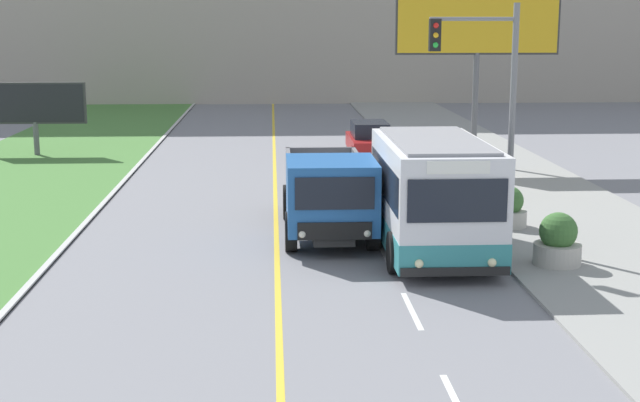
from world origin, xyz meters
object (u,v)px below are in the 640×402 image
(billboard_small, at_px, (34,105))
(traffic_light_mast, at_px, (489,95))
(billboard_large, at_px, (478,20))
(planter_round_near, at_px, (558,242))
(city_bus, at_px, (434,197))
(planter_round_far, at_px, (456,163))
(car_distant, at_px, (370,139))
(planter_round_second, at_px, (508,209))
(planter_round_third, at_px, (484,182))
(dump_truck, at_px, (329,196))

(billboard_small, bearing_deg, traffic_light_mast, -46.96)
(billboard_large, xyz_separation_m, planter_round_near, (-1.39, -15.29, -5.23))
(city_bus, distance_m, billboard_small, 22.96)
(billboard_small, bearing_deg, billboard_large, -11.69)
(billboard_small, xyz_separation_m, planter_round_far, (17.26, -7.06, -1.62))
(car_distant, relative_size, billboard_small, 0.96)
(planter_round_near, xyz_separation_m, planter_round_second, (-0.14, 4.03, -0.05))
(traffic_light_mast, xyz_separation_m, billboard_small, (-15.95, 17.08, -1.76))
(city_bus, xyz_separation_m, traffic_light_mast, (1.50, 0.75, 2.48))
(traffic_light_mast, xyz_separation_m, billboard_large, (2.69, 13.22, 1.87))
(planter_round_second, bearing_deg, billboard_small, 138.53)
(traffic_light_mast, bearing_deg, billboard_large, 78.52)
(city_bus, xyz_separation_m, planter_round_near, (2.80, -1.31, -0.87))
(planter_round_far, bearing_deg, billboard_large, 66.83)
(billboard_small, distance_m, planter_round_third, 20.66)
(billboard_large, height_order, planter_round_near, billboard_large)
(billboard_large, bearing_deg, planter_round_far, -113.17)
(planter_round_second, xyz_separation_m, planter_round_third, (0.25, 4.03, 0.04))
(traffic_light_mast, bearing_deg, city_bus, -153.36)
(planter_round_second, bearing_deg, traffic_light_mast, -120.66)
(planter_round_second, distance_m, planter_round_third, 4.03)
(car_distant, bearing_deg, billboard_small, 177.88)
(billboard_large, distance_m, planter_round_second, 12.53)
(traffic_light_mast, distance_m, planter_round_third, 7.01)
(city_bus, xyz_separation_m, billboard_large, (4.19, 13.97, 4.36))
(traffic_light_mast, xyz_separation_m, planter_round_second, (1.16, 1.96, -3.40))
(car_distant, bearing_deg, planter_round_second, -80.71)
(planter_round_second, relative_size, planter_round_third, 0.92)
(city_bus, relative_size, planter_round_second, 4.95)
(traffic_light_mast, distance_m, billboard_small, 23.43)
(billboard_large, bearing_deg, billboard_small, 168.31)
(city_bus, bearing_deg, dump_truck, 145.51)
(planter_round_near, distance_m, planter_round_third, 8.05)
(billboard_small, distance_m, planter_round_far, 18.72)
(traffic_light_mast, height_order, planter_round_near, traffic_light_mast)
(car_distant, distance_m, traffic_light_mast, 16.90)
(planter_round_second, height_order, planter_round_third, planter_round_third)
(city_bus, height_order, billboard_small, billboard_small)
(car_distant, relative_size, traffic_light_mast, 0.68)
(dump_truck, height_order, planter_round_third, dump_truck)
(billboard_small, height_order, planter_round_second, billboard_small)
(city_bus, height_order, dump_truck, city_bus)
(planter_round_near, relative_size, planter_round_second, 1.09)
(city_bus, relative_size, traffic_light_mast, 0.92)
(car_distant, distance_m, planter_round_far, 7.00)
(dump_truck, relative_size, planter_round_second, 5.64)
(billboard_large, height_order, planter_round_second, billboard_large)
(dump_truck, relative_size, planter_round_third, 5.21)
(planter_round_second, bearing_deg, planter_round_far, 88.92)
(city_bus, bearing_deg, planter_round_far, 75.34)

